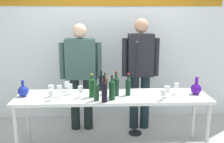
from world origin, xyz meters
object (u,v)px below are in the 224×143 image
Objects in this scene: wine_glass_left_2 at (51,93)px; wine_glass_left_4 at (70,87)px; decanter_blue_left at (23,91)px; wine_glass_left_0 at (67,85)px; wine_glass_right_2 at (167,90)px; presenter_left at (81,70)px; wine_bottle_3 at (116,86)px; presenter_right at (140,68)px; wine_bottle_2 at (128,86)px; wine_glass_right_1 at (163,93)px; wine_bottle_5 at (112,89)px; display_table at (112,100)px; decanter_blue_right at (196,89)px; wine_glass_left_3 at (51,89)px; microphone_stand at (136,105)px; wine_glass_right_0 at (177,86)px; wine_bottle_4 at (104,91)px; wine_bottle_0 at (92,87)px; wine_glass_left_5 at (60,88)px; wine_bottle_1 at (105,85)px; wine_bottle_7 at (96,91)px; wine_bottle_6 at (101,82)px; wine_glass_left_1 at (80,90)px.

wine_glass_left_4 reaches higher than wine_glass_left_2.
decanter_blue_left reaches higher than wine_glass_left_0.
presenter_left is at bearing 145.76° from wine_glass_right_2.
wine_bottle_3 is 2.47× the size of wine_glass_left_0.
presenter_right is 5.89× the size of wine_bottle_2.
wine_glass_right_1 is (1.07, -0.88, -0.10)m from presenter_left.
wine_bottle_5 is 0.70m from wine_glass_right_2.
presenter_left is at bearing 124.64° from display_table.
wine_glass_left_2 is at bearing -174.37° from decanter_blue_right.
microphone_stand reaches higher than wine_glass_left_3.
microphone_stand is at bearing 139.04° from wine_glass_right_0.
wine_glass_left_2 is (-0.65, 0.07, -0.04)m from wine_bottle_4.
wine_glass_left_2 is 0.93× the size of wine_glass_left_4.
wine_glass_left_2 is 0.95× the size of wine_glass_right_1.
wine_glass_left_5 is at bearing 174.85° from wine_bottle_0.
wine_glass_right_2 is (0.78, -0.16, -0.02)m from wine_bottle_1.
presenter_left reaches higher than wine_bottle_7.
wine_bottle_6 is 1.86× the size of wine_glass_left_3.
wine_glass_left_4 is 1.20m from wine_glass_right_1.
microphone_stand is at bearing 110.39° from wine_glass_right_1.
wine_bottle_3 is at bearing -18.73° from wine_glass_left_0.
presenter_left is 0.84m from wine_bottle_3.
presenter_right is 0.75m from wine_bottle_6.
wine_glass_left_5 is at bearing 64.03° from wine_glass_left_2.
wine_glass_left_5 is (-0.06, -0.23, 0.01)m from wine_glass_left_0.
presenter_left is 10.99× the size of wine_glass_left_3.
display_table is 16.72× the size of wine_glass_right_2.
wine_bottle_5 is at bearing -119.67° from presenter_right.
wine_bottle_0 is 0.32m from wine_bottle_3.
microphone_stand is (1.12, 0.61, -0.39)m from wine_glass_left_2.
wine_glass_left_1 is 0.28m from wine_glass_left_5.
wine_glass_right_1 reaches higher than wine_glass_left_0.
decanter_blue_right is at bearing 1.02° from wine_bottle_3.
wine_glass_left_1 is at bearing -172.33° from wine_bottle_3.
wine_bottle_1 is 0.69m from wine_glass_left_3.
wine_bottle_7 is 2.18× the size of wine_glass_left_0.
wine_bottle_6 is 0.44m from wine_bottle_7.
decanter_blue_right is 1.78m from wine_glass_left_5.
decanter_blue_left is 0.15× the size of microphone_stand.
presenter_right is 11.64× the size of wine_glass_right_2.
wine_bottle_4 is 0.72m from wine_glass_right_1.
wine_glass_left_3 reaches higher than wine_glass_left_0.
decanter_blue_right is 1.70m from presenter_left.
wine_glass_left_1 is at bearing 171.97° from wine_glass_right_1.
wine_bottle_4 is at bearing -13.88° from decanter_blue_left.
microphone_stand reaches higher than wine_glass_right_2.
wine_glass_left_0 is 0.24m from wine_glass_left_5.
display_table is 19.06× the size of wine_glass_left_0.
wine_bottle_7 is 0.44m from wine_glass_left_4.
wine_bottle_3 reaches higher than wine_bottle_0.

